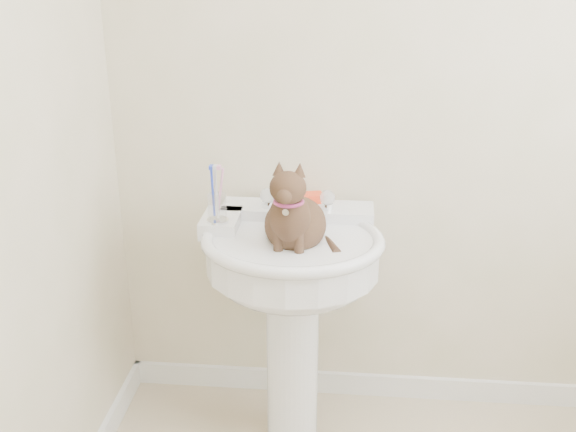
# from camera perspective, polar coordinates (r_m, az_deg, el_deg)

# --- Properties ---
(wall_back) EXTENTS (2.20, 0.00, 2.50)m
(wall_back) POSITION_cam_1_polar(r_m,az_deg,el_deg) (2.30, 12.25, 11.43)
(wall_back) COLOR beige
(wall_back) RESTS_ON ground
(baseboard_back) EXTENTS (2.20, 0.02, 0.09)m
(baseboard_back) POSITION_cam_1_polar(r_m,az_deg,el_deg) (2.76, 10.26, -14.03)
(baseboard_back) COLOR white
(baseboard_back) RESTS_ON floor
(pedestal_sink) EXTENTS (0.60, 0.59, 0.82)m
(pedestal_sink) POSITION_cam_1_polar(r_m,az_deg,el_deg) (2.20, 0.34, -5.17)
(pedestal_sink) COLOR white
(pedestal_sink) RESTS_ON floor
(faucet) EXTENTS (0.28, 0.12, 0.14)m
(faucet) POSITION_cam_1_polar(r_m,az_deg,el_deg) (2.25, 0.74, 1.47)
(faucet) COLOR silver
(faucet) RESTS_ON pedestal_sink
(soap_bar) EXTENTS (0.10, 0.08, 0.03)m
(soap_bar) POSITION_cam_1_polar(r_m,az_deg,el_deg) (2.33, 1.83, 1.56)
(soap_bar) COLOR #F9441F
(soap_bar) RESTS_ON pedestal_sink
(toothbrush_cup) EXTENTS (0.07, 0.07, 0.18)m
(toothbrush_cup) POSITION_cam_1_polar(r_m,az_deg,el_deg) (2.16, -6.02, 0.74)
(toothbrush_cup) COLOR silver
(toothbrush_cup) RESTS_ON pedestal_sink
(cat) EXTENTS (0.21, 0.27, 0.39)m
(cat) POSITION_cam_1_polar(r_m,az_deg,el_deg) (2.08, 0.54, -0.27)
(cat) COLOR #553620
(cat) RESTS_ON pedestal_sink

